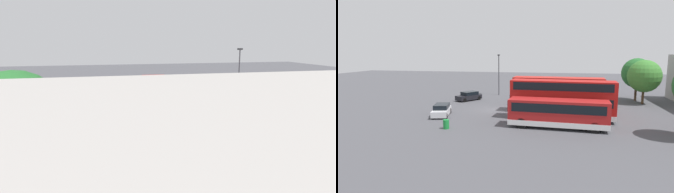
{
  "view_description": "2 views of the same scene",
  "coord_description": "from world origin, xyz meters",
  "views": [
    {
      "loc": [
        4.95,
        34.06,
        8.22
      ],
      "look_at": [
        -2.35,
        1.81,
        1.74
      ],
      "focal_mm": 30.04,
      "sensor_mm": 36.0,
      "label": 1
    },
    {
      "loc": [
        35.78,
        8.79,
        7.77
      ],
      "look_at": [
        -1.31,
        1.61,
        1.7
      ],
      "focal_mm": 29.73,
      "sensor_mm": 36.0,
      "label": 2
    }
  ],
  "objects": [
    {
      "name": "car_small_green",
      "position": [
        -6.69,
        -5.54,
        0.7
      ],
      "size": [
        4.45,
        3.79,
        1.43
      ],
      "color": "black",
      "rests_on": "ground"
    },
    {
      "name": "bus_double_decker_third",
      "position": [
        -0.14,
        8.59,
        2.45
      ],
      "size": [
        3.07,
        11.54,
        4.55
      ],
      "color": "red",
      "rests_on": "ground"
    },
    {
      "name": "bus_double_decker_fourth",
      "position": [
        3.6,
        9.12,
        2.45
      ],
      "size": [
        3.22,
        11.94,
        4.55
      ],
      "color": "#B71411",
      "rests_on": "ground"
    },
    {
      "name": "tree_midright",
      "position": [
        8.87,
        20.88,
        4.83
      ],
      "size": [
        4.35,
        4.35,
        7.03
      ],
      "color": "#4C3823",
      "rests_on": "ground"
    },
    {
      "name": "ground_plane",
      "position": [
        0.0,
        0.0,
        0.0
      ],
      "size": [
        140.0,
        140.0,
        0.0
      ],
      "primitive_type": "plane",
      "color": "#47474C"
    },
    {
      "name": "bus_single_deck_fifth",
      "position": [
        7.42,
        8.72,
        1.62
      ],
      "size": [
        3.13,
        10.22,
        2.95
      ],
      "color": "#A51919",
      "rests_on": "ground"
    },
    {
      "name": "waste_bin_yellow",
      "position": [
        9.89,
        -2.46,
        0.47
      ],
      "size": [
        0.6,
        0.6,
        0.95
      ],
      "primitive_type": "cylinder",
      "color": "#197F33",
      "rests_on": "ground"
    },
    {
      "name": "car_hatchback_silver",
      "position": [
        4.44,
        -5.35,
        0.7
      ],
      "size": [
        4.54,
        2.75,
        1.43
      ],
      "color": "silver",
      "rests_on": "ground"
    },
    {
      "name": "lamp_post_tall",
      "position": [
        -13.44,
        -2.06,
        4.33
      ],
      "size": [
        0.7,
        0.3,
        7.33
      ],
      "color": "#38383D",
      "rests_on": "ground"
    },
    {
      "name": "bus_single_deck_near_end",
      "position": [
        -7.07,
        9.26,
        1.62
      ],
      "size": [
        3.1,
        11.34,
        2.95
      ],
      "color": "red",
      "rests_on": "ground"
    },
    {
      "name": "bus_single_deck_second",
      "position": [
        -3.55,
        9.21,
        1.62
      ],
      "size": [
        2.95,
        10.74,
        2.95
      ],
      "color": "red",
      "rests_on": "ground"
    }
  ]
}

